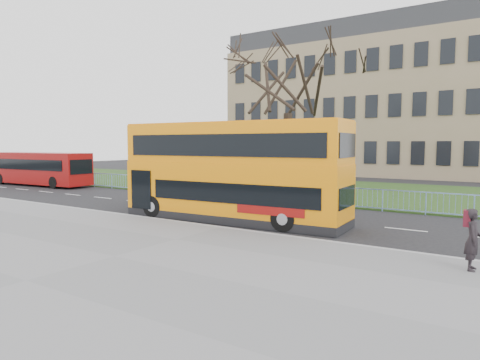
% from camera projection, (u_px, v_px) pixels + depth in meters
% --- Properties ---
extents(ground, '(120.00, 120.00, 0.00)m').
position_uv_depth(ground, '(242.00, 224.00, 17.89)').
color(ground, black).
rests_on(ground, ground).
extents(pavement, '(80.00, 10.50, 0.12)m').
position_uv_depth(pavement, '(114.00, 258.00, 12.27)').
color(pavement, slate).
rests_on(pavement, ground).
extents(kerb, '(80.00, 0.20, 0.14)m').
position_uv_depth(kerb, '(221.00, 228.00, 16.60)').
color(kerb, gray).
rests_on(kerb, ground).
extents(grass_verge, '(80.00, 15.40, 0.08)m').
position_uv_depth(grass_verge, '(354.00, 191.00, 29.79)').
color(grass_verge, '#1D3312').
rests_on(grass_verge, ground).
extents(guard_railing, '(40.00, 0.12, 1.10)m').
position_uv_depth(guard_railing, '(308.00, 195.00, 23.34)').
color(guard_railing, '#7FA4E3').
rests_on(guard_railing, ground).
extents(bare_tree, '(8.70, 8.70, 12.43)m').
position_uv_depth(bare_tree, '(288.00, 98.00, 27.33)').
color(bare_tree, black).
rests_on(bare_tree, grass_verge).
extents(civic_building, '(30.00, 15.00, 14.00)m').
position_uv_depth(civic_building, '(371.00, 112.00, 49.18)').
color(civic_building, '#8C7A59').
rests_on(civic_building, ground).
extents(yellow_bus, '(10.15, 2.95, 4.20)m').
position_uv_depth(yellow_bus, '(232.00, 169.00, 18.45)').
color(yellow_bus, orange).
rests_on(yellow_bus, ground).
extents(red_bus, '(10.12, 2.84, 2.64)m').
position_uv_depth(red_bus, '(39.00, 168.00, 34.37)').
color(red_bus, maroon).
rests_on(red_bus, ground).
extents(pedestrian, '(0.41, 0.60, 1.59)m').
position_uv_depth(pedestrian, '(473.00, 240.00, 10.86)').
color(pedestrian, black).
rests_on(pedestrian, pavement).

